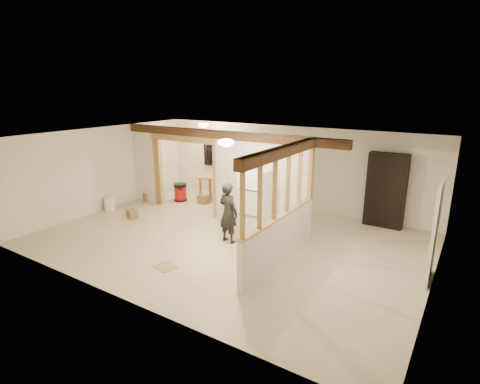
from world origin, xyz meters
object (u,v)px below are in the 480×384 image
Objects in this scene: refrigerator at (255,201)px; woman at (228,213)px; work_table at (219,188)px; shop_vac at (180,192)px; bookshelf at (386,190)px.

woman is at bearing -101.23° from refrigerator.
woman is 1.17× the size of work_table.
work_table is at bearing 37.45° from shop_vac.
shop_vac is at bearing 163.44° from refrigerator.
bookshelf is at bearing -123.79° from woman.
woman reaches higher than work_table.
refrigerator is 1.09× the size of woman.
refrigerator is at bearing -16.56° from shop_vac.
refrigerator is 2.75× the size of shop_vac.
refrigerator is 3.05m from work_table.
bookshelf is at bearing 38.98° from refrigerator.
work_table is 5.20m from bookshelf.
bookshelf is at bearing -7.56° from work_table.
refrigerator is 3.63m from shop_vac.
refrigerator reaches higher than woman.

